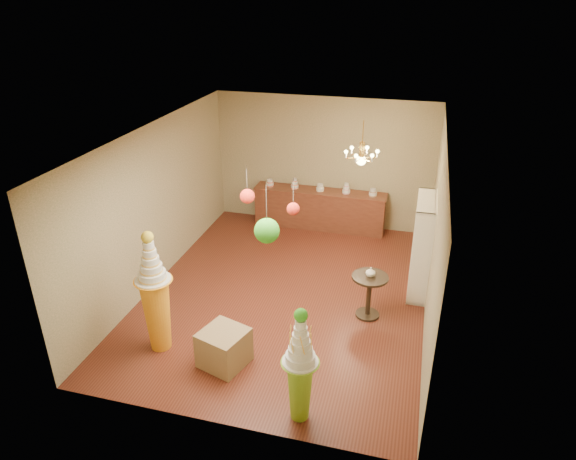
% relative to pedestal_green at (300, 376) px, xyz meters
% --- Properties ---
extents(floor, '(6.50, 6.50, 0.00)m').
position_rel_pedestal_green_xyz_m(floor, '(-0.96, 2.85, -0.68)').
color(floor, '#542216').
rests_on(floor, ground).
extents(ceiling, '(6.50, 6.50, 0.00)m').
position_rel_pedestal_green_xyz_m(ceiling, '(-0.96, 2.85, 2.32)').
color(ceiling, white).
rests_on(ceiling, ground).
extents(wall_back, '(5.00, 0.04, 3.00)m').
position_rel_pedestal_green_xyz_m(wall_back, '(-0.96, 6.10, 0.82)').
color(wall_back, '#998F6A').
rests_on(wall_back, ground).
extents(wall_front, '(5.00, 0.04, 3.00)m').
position_rel_pedestal_green_xyz_m(wall_front, '(-0.96, -0.40, 0.82)').
color(wall_front, '#998F6A').
rests_on(wall_front, ground).
extents(wall_left, '(0.04, 6.50, 3.00)m').
position_rel_pedestal_green_xyz_m(wall_left, '(-3.46, 2.85, 0.82)').
color(wall_left, '#998F6A').
rests_on(wall_left, ground).
extents(wall_right, '(0.04, 6.50, 3.00)m').
position_rel_pedestal_green_xyz_m(wall_right, '(1.54, 2.85, 0.82)').
color(wall_right, '#998F6A').
rests_on(wall_right, ground).
extents(pedestal_green, '(0.47, 0.47, 1.70)m').
position_rel_pedestal_green_xyz_m(pedestal_green, '(0.00, 0.00, 0.00)').
color(pedestal_green, '#85BC2A').
rests_on(pedestal_green, floor).
extents(pedestal_orange, '(0.69, 0.69, 2.02)m').
position_rel_pedestal_green_xyz_m(pedestal_orange, '(-2.46, 0.85, 0.11)').
color(pedestal_orange, orange).
rests_on(pedestal_orange, floor).
extents(burlap_riser, '(0.79, 0.79, 0.57)m').
position_rel_pedestal_green_xyz_m(burlap_riser, '(-1.35, 0.73, -0.39)').
color(burlap_riser, '#8F734E').
rests_on(burlap_riser, floor).
extents(sideboard, '(3.04, 0.54, 1.16)m').
position_rel_pedestal_green_xyz_m(sideboard, '(-0.96, 5.82, -0.20)').
color(sideboard, brown).
rests_on(sideboard, floor).
extents(shelving_unit, '(0.33, 1.20, 1.80)m').
position_rel_pedestal_green_xyz_m(shelving_unit, '(1.38, 3.65, 0.22)').
color(shelving_unit, white).
rests_on(shelving_unit, floor).
extents(round_table, '(0.62, 0.62, 0.79)m').
position_rel_pedestal_green_xyz_m(round_table, '(0.59, 2.53, -0.17)').
color(round_table, black).
rests_on(round_table, floor).
extents(vase, '(0.20, 0.20, 0.17)m').
position_rel_pedestal_green_xyz_m(vase, '(0.59, 2.53, 0.19)').
color(vase, white).
rests_on(vase, round_table).
extents(pom_red_left, '(0.21, 0.21, 0.55)m').
position_rel_pedestal_green_xyz_m(pom_red_left, '(-1.07, 1.25, 1.87)').
color(pom_red_left, '#453C31').
rests_on(pom_red_left, ceiling).
extents(pom_green_mid, '(0.33, 0.33, 0.86)m').
position_rel_pedestal_green_xyz_m(pom_green_mid, '(-0.64, 0.75, 1.63)').
color(pom_green_mid, '#453C31').
rests_on(pom_green_mid, ceiling).
extents(pom_red_right, '(0.17, 0.17, 0.52)m').
position_rel_pedestal_green_xyz_m(pom_red_right, '(-0.34, 0.95, 1.89)').
color(pom_red_right, '#453C31').
rests_on(pom_red_right, ceiling).
extents(chandelier, '(0.82, 0.82, 0.85)m').
position_rel_pedestal_green_xyz_m(chandelier, '(0.12, 4.16, 1.62)').
color(chandelier, gold).
rests_on(chandelier, ceiling).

